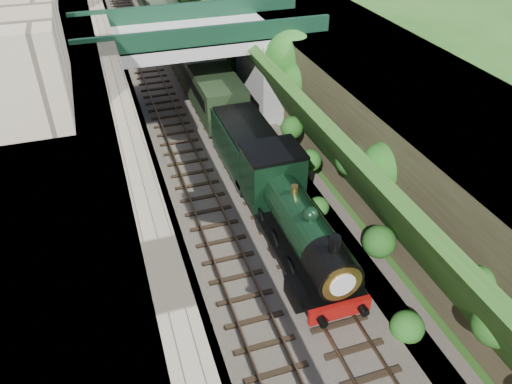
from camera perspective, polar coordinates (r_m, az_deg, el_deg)
name	(u,v)px	position (r m, az deg, el deg)	size (l,w,h in m)	color
trackbed	(210,141)	(33.31, -5.26, 5.83)	(10.00, 90.00, 0.20)	#473F38
retaining_wall	(117,105)	(31.18, -15.58, 9.53)	(1.00, 90.00, 7.00)	#756B56
street_plateau_left	(55,114)	(31.29, -21.96, 8.32)	(6.00, 90.00, 7.00)	#262628
street_plateau_right	(344,80)	(35.08, 10.04, 12.49)	(8.00, 90.00, 6.25)	#262628
embankment_slope	(288,102)	(32.42, 3.69, 10.20)	(4.58, 90.00, 6.40)	#1E4714
track_left	(180,144)	(32.92, -8.67, 5.47)	(2.50, 90.00, 0.20)	black
track_right	(228,136)	(33.49, -3.28, 6.38)	(2.50, 90.00, 0.20)	black
road_bridge	(206,61)	(35.39, -5.72, 14.71)	(16.00, 6.40, 7.25)	gray
building_near	(13,56)	(23.80, -26.05, 13.78)	(4.00, 8.00, 4.00)	gray
tree	(290,59)	(33.91, 3.95, 14.90)	(3.60, 3.80, 6.60)	black
locomotive	(294,219)	(23.34, 4.40, -3.15)	(3.10, 10.22, 3.83)	black
tender	(247,149)	(29.22, -1.07, 4.92)	(2.70, 6.00, 3.05)	black
coach_front	(198,67)	(40.10, -6.69, 14.03)	(2.90, 18.00, 3.70)	black
coach_middle	(158,5)	(57.82, -11.14, 20.20)	(2.90, 18.00, 3.70)	black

